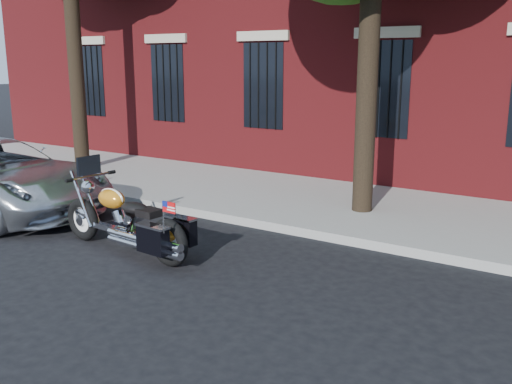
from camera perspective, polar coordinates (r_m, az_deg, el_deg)
The scene contains 4 objects.
ground at distance 8.31m, azimuth -0.63°, elevation -6.62°, with size 120.00×120.00×0.00m, color black.
curb at distance 9.41m, azimuth 4.07°, elevation -3.81°, with size 40.00×0.16×0.15m, color gray.
sidewalk at distance 11.03m, azimuth 8.85°, elevation -1.40°, with size 40.00×3.60×0.15m, color gray.
motorcycle at distance 8.52m, azimuth -12.63°, elevation -3.15°, with size 2.71×0.88×1.38m.
Camera 1 is at (4.36, -6.50, 2.79)m, focal length 40.00 mm.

